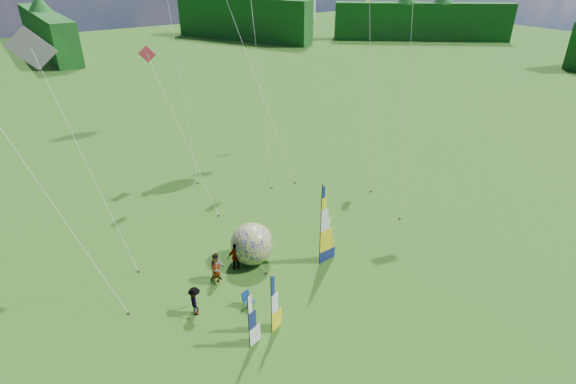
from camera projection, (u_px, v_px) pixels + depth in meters
ground at (345, 306)px, 24.13m from camera, size 220.00×220.00×0.00m
treeline_ring at (350, 244)px, 22.25m from camera, size 210.00×210.00×8.00m
feather_banner_main at (321, 227)px, 26.20m from camera, size 1.42×0.17×5.28m
side_banner_left at (271, 306)px, 21.63m from camera, size 0.95×0.37×3.45m
side_banner_far at (249, 323)px, 20.86m from camera, size 0.92×0.34×3.12m
bol_inflatable at (252, 244)px, 27.05m from camera, size 2.88×2.88×2.58m
spectator_a at (216, 271)px, 25.47m from camera, size 0.67×0.52×1.62m
spectator_b at (217, 267)px, 25.68m from camera, size 0.96×0.80×1.77m
spectator_c at (195, 301)px, 23.26m from camera, size 0.60×1.13×1.67m
spectator_d at (236, 257)px, 26.56m from camera, size 1.12×0.63×1.80m
camp_chair at (249, 300)px, 23.83m from camera, size 0.66×0.66×0.95m
kite_whale at (251, 55)px, 37.54m from camera, size 8.42×17.27×18.55m
kite_rainbow_delta at (83, 147)px, 25.25m from camera, size 6.40×10.87×14.25m
kite_parafoil at (410, 70)px, 30.78m from camera, size 10.77×11.25×19.38m
small_kite_red at (182, 127)px, 32.51m from camera, size 4.41×10.76×11.34m
small_kite_orange at (260, 72)px, 35.73m from camera, size 6.76×10.66×16.86m
small_kite_yellow at (371, 85)px, 35.39m from camera, size 8.78×10.18×15.25m
small_kite_pink at (48, 190)px, 21.74m from camera, size 9.07×10.40×13.24m
small_kite_green at (178, 63)px, 36.83m from camera, size 5.94×12.10×17.68m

